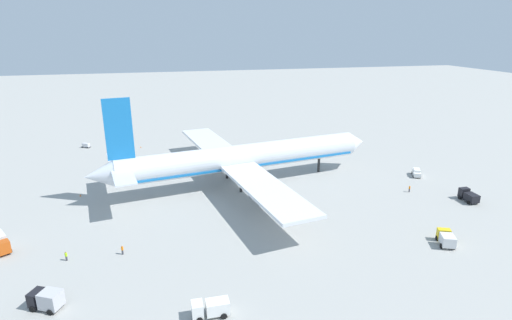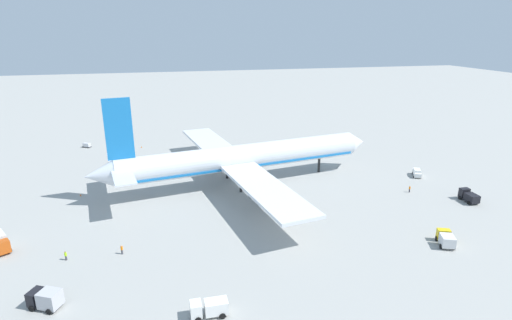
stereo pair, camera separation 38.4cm
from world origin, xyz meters
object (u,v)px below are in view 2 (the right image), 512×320
service_truck_2 (446,239)px  ground_worker_2 (410,189)px  baggage_cart_0 (87,145)px  ground_worker_1 (66,256)px  service_truck_0 (0,242)px  traffic_cone_0 (141,147)px  airliner (240,158)px  service_truck_5 (469,196)px  service_van (417,173)px  service_truck_1 (46,298)px  ground_worker_0 (122,250)px  service_truck_3 (209,308)px  traffic_cone_1 (81,195)px

service_truck_2 → ground_worker_2: service_truck_2 is taller
baggage_cart_0 → ground_worker_1: (7.03, -74.78, 0.04)m
service_truck_0 → traffic_cone_0: service_truck_0 is taller
service_truck_0 → service_truck_2: (80.66, -18.10, -0.27)m
service_truck_0 → traffic_cone_0: size_ratio=11.46×
airliner → ground_worker_2: bearing=-21.6°
airliner → service_truck_2: airliner is taller
service_truck_0 → service_truck_5: bearing=-1.1°
ground_worker_1 → ground_worker_2: 78.08m
service_truck_2 → service_truck_5: service_truck_5 is taller
service_truck_0 → service_truck_2: bearing=-12.6°
airliner → service_van: bearing=-7.0°
service_truck_1 → ground_worker_0: service_truck_1 is taller
service_truck_3 → ground_worker_1: service_truck_3 is taller
airliner → ground_worker_1: size_ratio=44.21×
service_truck_2 → ground_worker_1: size_ratio=2.99×
service_truck_3 → service_truck_5: (64.51, 25.17, -0.00)m
service_truck_5 → ground_worker_1: service_truck_5 is taller
airliner → traffic_cone_1: size_ratio=138.31×
baggage_cart_0 → ground_worker_0: bearing=-77.6°
baggage_cart_0 → service_truck_5: bearing=-36.7°
service_truck_1 → service_truck_2: 68.55m
ground_worker_0 → ground_worker_1: bearing=178.5°
service_truck_1 → traffic_cone_1: size_ratio=9.41×
traffic_cone_0 → baggage_cart_0: bearing=165.3°
ground_worker_1 → ground_worker_2: bearing=9.6°
service_truck_0 → service_van: size_ratio=1.26×
airliner → service_truck_2: 51.09m
airliner → baggage_cart_0: (-44.28, 46.07, -6.28)m
baggage_cart_0 → service_van: bearing=-29.3°
service_truck_1 → traffic_cone_1: (-2.00, 43.09, -1.30)m
service_truck_3 → service_van: (63.17, 43.25, -0.35)m
baggage_cart_0 → traffic_cone_1: size_ratio=6.02×
baggage_cart_0 → traffic_cone_0: bearing=-14.7°
service_truck_1 → service_truck_5: bearing=11.5°
traffic_cone_0 → service_truck_5: bearing=-40.7°
ground_worker_1 → service_truck_5: bearing=3.1°
ground_worker_0 → service_truck_2: bearing=-10.8°
service_truck_5 → baggage_cart_0: (-94.14, 70.11, -0.54)m
service_truck_0 → ground_worker_2: (89.35, 6.33, -0.76)m
service_van → service_truck_1: bearing=-157.4°
service_truck_0 → traffic_cone_1: size_ratio=11.46×
service_truck_5 → ground_worker_2: service_truck_5 is taller
ground_worker_0 → traffic_cone_0: bearing=88.6°
service_truck_2 → service_truck_5: 24.77m
airliner → traffic_cone_0: size_ratio=138.31×
service_truck_5 → traffic_cone_0: 100.20m
service_truck_1 → ground_worker_2: service_truck_1 is taller
traffic_cone_0 → traffic_cone_1: (-13.39, -39.99, 0.00)m
service_truck_1 → service_van: service_truck_1 is taller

